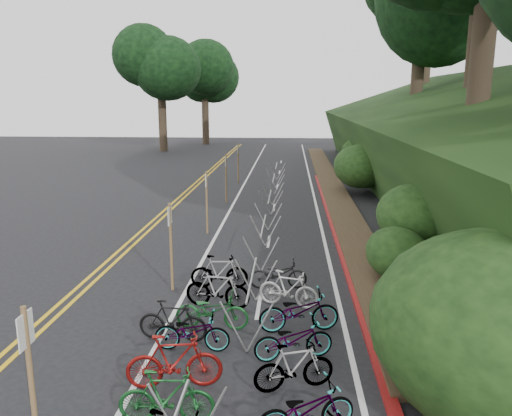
% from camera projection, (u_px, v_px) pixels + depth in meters
% --- Properties ---
extents(ground, '(120.00, 120.00, 0.00)m').
position_uv_depth(ground, '(78.00, 390.00, 9.24)').
color(ground, black).
rests_on(ground, ground).
extents(road_markings, '(7.47, 80.00, 0.01)m').
position_uv_depth(road_markings, '(204.00, 240.00, 19.04)').
color(road_markings, gold).
rests_on(road_markings, ground).
extents(red_curb, '(0.25, 28.00, 0.10)m').
position_uv_depth(red_curb, '(334.00, 228.00, 20.54)').
color(red_curb, maroon).
rests_on(red_curb, ground).
extents(embankment, '(14.30, 48.14, 9.11)m').
position_uv_depth(embankment, '(462.00, 151.00, 26.37)').
color(embankment, black).
rests_on(embankment, ground).
extents(bike_racks_rest, '(1.14, 23.00, 1.17)m').
position_uv_depth(bike_racks_rest, '(270.00, 203.00, 21.52)').
color(bike_racks_rest, '#A7A7A8').
rests_on(bike_racks_rest, ground).
extents(signpost_near, '(0.08, 0.40, 2.52)m').
position_uv_depth(signpost_near, '(31.00, 378.00, 7.02)').
color(signpost_near, brown).
rests_on(signpost_near, ground).
extents(signposts_rest, '(0.08, 18.40, 2.50)m').
position_uv_depth(signposts_rest, '(218.00, 185.00, 22.53)').
color(signposts_rest, brown).
rests_on(signposts_rest, ground).
extents(bike_front, '(0.60, 1.61, 0.95)m').
position_uv_depth(bike_front, '(173.00, 320.00, 11.04)').
color(bike_front, black).
rests_on(bike_front, ground).
extents(bike_valet, '(3.55, 10.12, 1.10)m').
position_uv_depth(bike_valet, '(242.00, 348.00, 9.82)').
color(bike_valet, beige).
rests_on(bike_valet, ground).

